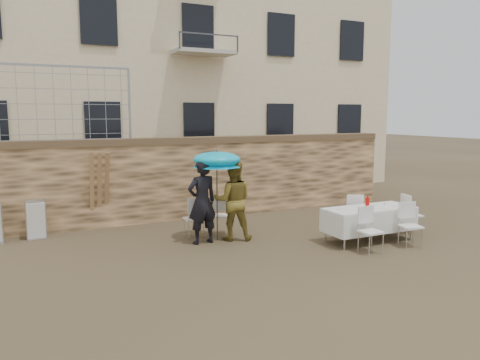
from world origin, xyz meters
name	(u,v)px	position (x,y,z in m)	size (l,w,h in m)	color
ground	(272,272)	(0.00, 0.00, 0.00)	(80.00, 80.00, 0.00)	brown
stone_wall	(183,179)	(0.00, 5.00, 1.10)	(13.00, 0.50, 2.20)	#94714A
chain_link_fence	(63,104)	(-3.00, 5.00, 3.10)	(3.20, 0.06, 1.80)	gray
man_suit	(202,202)	(-0.45, 2.37, 0.95)	(0.69, 0.45, 1.89)	black
woman_dress	(233,201)	(0.30, 2.37, 0.91)	(0.89, 0.69, 1.82)	olive
umbrella	(217,162)	(-0.05, 2.47, 1.80)	(1.12, 1.12, 1.91)	#3F3F44
couple_chair_left	(194,217)	(-0.45, 2.92, 0.48)	(0.48, 0.48, 0.96)	white
couple_chair_right	(221,215)	(0.25, 2.92, 0.48)	(0.48, 0.48, 0.96)	white
banquet_table	(370,209)	(3.04, 0.93, 0.73)	(2.10, 0.85, 0.78)	silver
soda_bottle	(367,204)	(2.84, 0.78, 0.91)	(0.09, 0.09, 0.26)	red
table_chair_front_left	(371,230)	(2.44, 0.18, 0.48)	(0.48, 0.48, 0.96)	white
table_chair_front_right	(411,225)	(3.54, 0.18, 0.48)	(0.48, 0.48, 0.96)	white
table_chair_back	(353,213)	(3.24, 1.73, 0.48)	(0.48, 0.48, 0.96)	white
table_chair_side	(412,214)	(4.44, 1.03, 0.48)	(0.48, 0.48, 0.96)	white
chair_stack_right	(36,218)	(-3.77, 4.57, 0.46)	(0.46, 0.47, 0.92)	white
wood_planks	(104,190)	(-2.17, 4.64, 1.00)	(0.70, 0.20, 2.00)	#A37749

